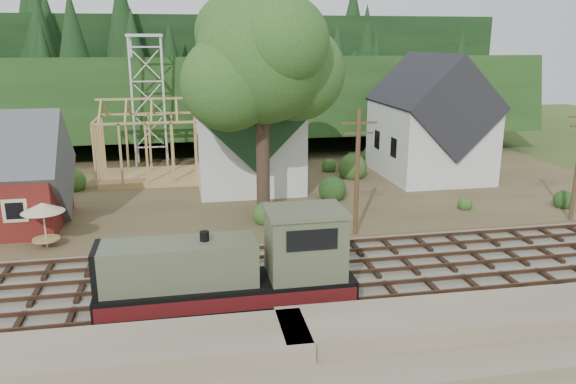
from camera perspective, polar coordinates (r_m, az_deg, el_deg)
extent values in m
plane|color=#384C1E|center=(28.95, -3.44, -9.11)|extent=(140.00, 140.00, 0.00)
cube|color=#7F7259|center=(21.57, -0.24, -18.30)|extent=(64.00, 5.00, 1.60)
cube|color=#726B5B|center=(28.92, -3.45, -8.97)|extent=(64.00, 11.00, 0.16)
cube|color=brown|center=(45.83, -6.48, 0.24)|extent=(64.00, 26.00, 0.30)
cube|color=#1E3F19|center=(69.29, -8.14, 5.15)|extent=(70.00, 28.96, 12.74)
cube|color=black|center=(85.08, -8.75, 6.98)|extent=(80.00, 20.00, 12.00)
cube|color=silver|center=(47.24, -4.38, 4.90)|extent=(8.00, 12.00, 6.40)
cube|color=#1A3A1E|center=(46.77, -4.45, 8.76)|extent=(8.40, 12.96, 8.40)
cube|color=silver|center=(40.66, -3.50, 10.65)|extent=(2.40, 2.40, 4.00)
cone|color=#1A3A1E|center=(40.53, -3.58, 15.30)|extent=(5.37, 5.37, 2.60)
cube|color=silver|center=(50.67, 14.11, 5.19)|extent=(8.00, 10.00, 6.40)
cube|color=black|center=(50.24, 14.35, 8.78)|extent=(8.40, 10.80, 8.40)
cube|color=tan|center=(49.56, -13.81, 1.51)|extent=(8.00, 6.00, 0.50)
cube|color=tan|center=(48.47, -14.31, 9.16)|extent=(8.00, 0.18, 0.18)
cube|color=silver|center=(53.22, -15.52, 8.61)|extent=(0.18, 0.18, 12.00)
cube|color=silver|center=(53.08, -12.48, 8.78)|extent=(0.18, 0.18, 12.00)
cube|color=silver|center=(56.00, -15.32, 8.92)|extent=(0.18, 0.18, 12.00)
cube|color=silver|center=(55.87, -12.43, 9.09)|extent=(0.18, 0.18, 12.00)
cube|color=silver|center=(54.24, -14.35, 15.16)|extent=(3.20, 3.20, 0.25)
cylinder|color=#38281E|center=(37.35, -2.57, 3.43)|extent=(0.90, 0.90, 8.00)
sphere|color=#2C5620|center=(36.59, -2.69, 13.45)|extent=(8.40, 8.40, 8.40)
sphere|color=#2C5620|center=(38.05, 0.91, 12.02)|extent=(6.40, 6.40, 6.40)
sphere|color=#2C5620|center=(35.61, -6.04, 10.92)|extent=(6.00, 6.00, 6.00)
cylinder|color=#4C331E|center=(33.97, 7.03, 1.63)|extent=(0.28, 0.28, 8.00)
cube|color=#4C331E|center=(33.37, 7.21, 6.97)|extent=(2.20, 0.12, 0.12)
cube|color=#4C331E|center=(33.46, 7.17, 5.96)|extent=(1.80, 0.12, 0.12)
cube|color=black|center=(25.97, -6.10, -11.38)|extent=(11.19, 2.33, 0.33)
cube|color=black|center=(25.66, -6.14, -9.99)|extent=(11.19, 2.70, 1.03)
cube|color=#555A41|center=(25.00, -10.96, -7.15)|extent=(6.71, 2.14, 1.96)
cube|color=#555A41|center=(25.38, 1.75, -5.29)|extent=(3.36, 2.61, 2.98)
cube|color=#555A41|center=(24.88, 1.78, -1.97)|extent=(3.54, 2.80, 0.19)
cube|color=black|center=(23.94, 2.47, -4.91)|extent=(2.24, 0.06, 0.93)
cube|color=#501112|center=(24.43, -5.85, -11.34)|extent=(11.19, 0.04, 0.65)
cube|color=#501112|center=(26.91, -6.41, -8.76)|extent=(11.19, 0.04, 0.65)
cylinder|color=black|center=(24.63, -8.48, -4.71)|extent=(0.41, 0.41, 0.65)
imported|color=#5281B0|center=(38.77, -26.15, -2.98)|extent=(1.35, 3.23, 1.09)
imported|color=red|center=(51.90, 14.15, 2.49)|extent=(4.75, 3.63, 1.20)
cylinder|color=silver|center=(35.17, -23.47, -3.31)|extent=(0.11, 0.11, 2.40)
cylinder|color=tan|center=(35.38, -23.35, -4.40)|extent=(1.53, 1.53, 0.09)
cone|color=beige|center=(34.83, -23.68, -1.43)|extent=(2.40, 2.40, 0.55)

